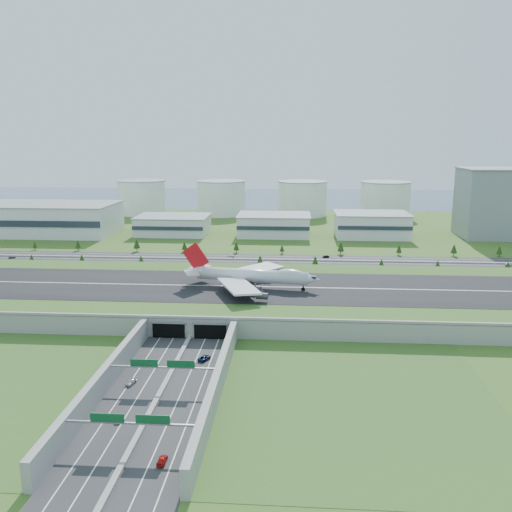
# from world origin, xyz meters

# --- Properties ---
(ground) EXTENTS (1200.00, 1200.00, 0.00)m
(ground) POSITION_xyz_m (0.00, 0.00, 0.00)
(ground) COLOR #374E18
(ground) RESTS_ON ground
(airfield_deck) EXTENTS (520.00, 100.00, 9.20)m
(airfield_deck) POSITION_xyz_m (0.00, -0.09, 4.12)
(airfield_deck) COLOR gray
(airfield_deck) RESTS_ON ground
(underpass_road) EXTENTS (38.80, 120.40, 8.00)m
(underpass_road) POSITION_xyz_m (0.00, -99.42, 3.43)
(underpass_road) COLOR #28282B
(underpass_road) RESTS_ON ground
(sign_gantry_near) EXTENTS (38.70, 0.70, 9.80)m
(sign_gantry_near) POSITION_xyz_m (0.00, -95.04, 6.95)
(sign_gantry_near) COLOR gray
(sign_gantry_near) RESTS_ON ground
(sign_gantry_far) EXTENTS (38.70, 0.70, 9.80)m
(sign_gantry_far) POSITION_xyz_m (0.00, -130.04, 6.95)
(sign_gantry_far) COLOR gray
(sign_gantry_far) RESTS_ON ground
(north_expressway) EXTENTS (560.00, 36.00, 0.12)m
(north_expressway) POSITION_xyz_m (0.00, 95.00, 0.06)
(north_expressway) COLOR #28282B
(north_expressway) RESTS_ON ground
(tree_row) EXTENTS (501.98, 48.74, 8.48)m
(tree_row) POSITION_xyz_m (3.55, 94.66, 4.70)
(tree_row) COLOR #3D2819
(tree_row) RESTS_ON ground
(hangar_west) EXTENTS (120.00, 60.00, 25.00)m
(hangar_west) POSITION_xyz_m (-170.00, 185.00, 12.50)
(hangar_west) COLOR white
(hangar_west) RESTS_ON ground
(hangar_mid_a) EXTENTS (58.00, 42.00, 15.00)m
(hangar_mid_a) POSITION_xyz_m (-60.00, 190.00, 7.50)
(hangar_mid_a) COLOR white
(hangar_mid_a) RESTS_ON ground
(hangar_mid_b) EXTENTS (58.00, 42.00, 17.00)m
(hangar_mid_b) POSITION_xyz_m (25.00, 190.00, 8.50)
(hangar_mid_b) COLOR white
(hangar_mid_b) RESTS_ON ground
(hangar_mid_c) EXTENTS (58.00, 42.00, 19.00)m
(hangar_mid_c) POSITION_xyz_m (105.00, 190.00, 9.50)
(hangar_mid_c) COLOR white
(hangar_mid_c) RESTS_ON ground
(office_tower) EXTENTS (46.00, 46.00, 55.00)m
(office_tower) POSITION_xyz_m (200.00, 195.00, 27.50)
(office_tower) COLOR gray
(office_tower) RESTS_ON ground
(fuel_tank_a) EXTENTS (50.00, 50.00, 35.00)m
(fuel_tank_a) POSITION_xyz_m (-120.00, 310.00, 17.50)
(fuel_tank_a) COLOR silver
(fuel_tank_a) RESTS_ON ground
(fuel_tank_b) EXTENTS (50.00, 50.00, 35.00)m
(fuel_tank_b) POSITION_xyz_m (-35.00, 310.00, 17.50)
(fuel_tank_b) COLOR silver
(fuel_tank_b) RESTS_ON ground
(fuel_tank_c) EXTENTS (50.00, 50.00, 35.00)m
(fuel_tank_c) POSITION_xyz_m (50.00, 310.00, 17.50)
(fuel_tank_c) COLOR silver
(fuel_tank_c) RESTS_ON ground
(fuel_tank_d) EXTENTS (50.00, 50.00, 35.00)m
(fuel_tank_d) POSITION_xyz_m (135.00, 310.00, 17.50)
(fuel_tank_d) COLOR silver
(fuel_tank_d) RESTS_ON ground
(bay_water) EXTENTS (1200.00, 260.00, 0.06)m
(bay_water) POSITION_xyz_m (0.00, 480.00, 0.03)
(bay_water) COLOR #3B5272
(bay_water) RESTS_ON ground
(boeing_747) EXTENTS (68.49, 64.24, 21.30)m
(boeing_747) POSITION_xyz_m (20.81, -0.67, 14.04)
(boeing_747) COLOR silver
(boeing_747) RESTS_ON airfield_deck
(car_0) EXTENTS (3.10, 5.35, 1.71)m
(car_0) POSITION_xyz_m (-11.24, -93.18, 0.98)
(car_0) COLOR silver
(car_0) RESTS_ON ground
(car_1) EXTENTS (2.86, 4.20, 1.31)m
(car_1) POSITION_xyz_m (-8.02, -116.88, 0.77)
(car_1) COLOR white
(car_1) RESTS_ON ground
(car_2) EXTENTS (4.83, 6.43, 1.62)m
(car_2) POSITION_xyz_m (9.64, -71.72, 0.93)
(car_2) COLOR #0D1E45
(car_2) RESTS_ON ground
(car_3) EXTENTS (2.12, 5.13, 1.49)m
(car_3) POSITION_xyz_m (9.55, -135.93, 0.86)
(car_3) COLOR red
(car_3) RESTS_ON ground
(car_4) EXTENTS (4.76, 2.72, 1.52)m
(car_4) POSITION_xyz_m (-147.60, 88.56, 0.88)
(car_4) COLOR #515155
(car_4) RESTS_ON ground
(car_5) EXTENTS (4.81, 3.07, 1.50)m
(car_5) POSITION_xyz_m (63.48, 105.31, 0.87)
(car_5) COLOR black
(car_5) RESTS_ON ground
(car_6) EXTENTS (6.30, 3.57, 1.66)m
(car_6) POSITION_xyz_m (178.41, 89.45, 0.95)
(car_6) COLOR silver
(car_6) RESTS_ON ground
(car_7) EXTENTS (5.60, 4.04, 1.51)m
(car_7) POSITION_xyz_m (-1.02, 103.53, 0.87)
(car_7) COLOR white
(car_7) RESTS_ON ground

